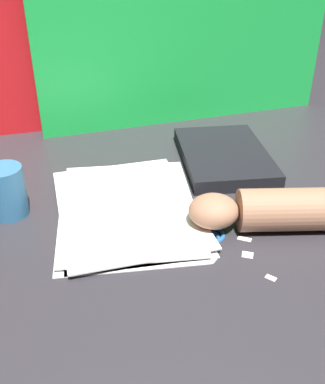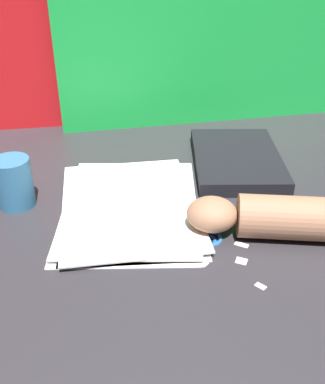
% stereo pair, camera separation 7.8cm
% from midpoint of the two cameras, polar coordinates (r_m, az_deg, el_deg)
% --- Properties ---
extents(ground_plane, '(6.00, 6.00, 0.00)m').
position_cam_midpoint_polar(ground_plane, '(0.85, -4.60, -1.71)').
color(ground_plane, '#2D2B30').
extents(backdrop_panel_left, '(0.55, 0.06, 0.48)m').
position_cam_midpoint_polar(backdrop_panel_left, '(1.15, -17.93, 18.73)').
color(backdrop_panel_left, red).
rests_on(backdrop_panel_left, ground_plane).
extents(backdrop_panel_center, '(0.76, 0.12, 0.42)m').
position_cam_midpoint_polar(backdrop_panel_center, '(1.18, 1.29, 18.72)').
color(backdrop_panel_center, green).
rests_on(backdrop_panel_center, ground_plane).
extents(paper_stack, '(0.27, 0.35, 0.01)m').
position_cam_midpoint_polar(paper_stack, '(0.84, -7.07, -2.16)').
color(paper_stack, white).
rests_on(paper_stack, ground_plane).
extents(book_closed, '(0.20, 0.28, 0.03)m').
position_cam_midpoint_polar(book_closed, '(1.00, 5.61, 4.50)').
color(book_closed, black).
rests_on(book_closed, ground_plane).
extents(scissors, '(0.13, 0.16, 0.01)m').
position_cam_midpoint_polar(scissors, '(0.78, 1.56, -4.57)').
color(scissors, silver).
rests_on(scissors, ground_plane).
extents(hand_forearm, '(0.29, 0.12, 0.07)m').
position_cam_midpoint_polar(hand_forearm, '(0.78, 11.20, -2.32)').
color(hand_forearm, '#A87556').
rests_on(hand_forearm, ground_plane).
extents(paper_scrap_near, '(0.02, 0.02, 0.00)m').
position_cam_midpoint_polar(paper_scrap_near, '(0.74, 7.79, -8.00)').
color(paper_scrap_near, white).
rests_on(paper_scrap_near, ground_plane).
extents(paper_scrap_mid, '(0.03, 0.02, 0.00)m').
position_cam_midpoint_polar(paper_scrap_mid, '(0.77, 7.54, -6.01)').
color(paper_scrap_mid, white).
rests_on(paper_scrap_mid, ground_plane).
extents(paper_scrap_far, '(0.03, 0.03, 0.00)m').
position_cam_midpoint_polar(paper_scrap_far, '(0.72, 2.56, -8.50)').
color(paper_scrap_far, white).
rests_on(paper_scrap_far, ground_plane).
extents(paper_scrap_side, '(0.02, 0.02, 0.00)m').
position_cam_midpoint_polar(paper_scrap_side, '(0.70, 10.49, -10.77)').
color(paper_scrap_side, white).
rests_on(paper_scrap_side, ground_plane).
extents(mug, '(0.07, 0.07, 0.09)m').
position_cam_midpoint_polar(mug, '(0.86, -21.70, -0.02)').
color(mug, teal).
rests_on(mug, ground_plane).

